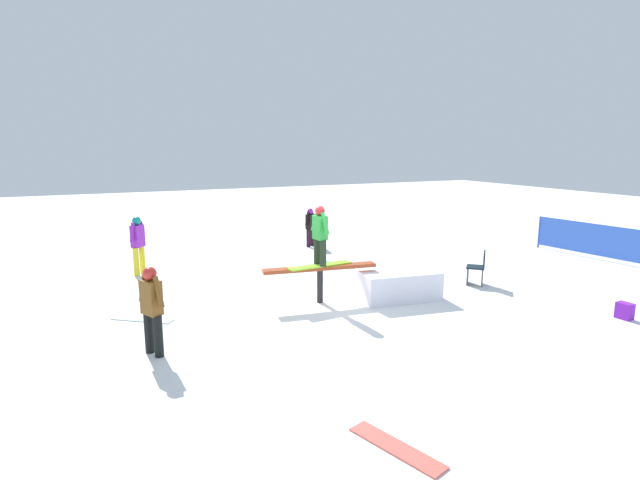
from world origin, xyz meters
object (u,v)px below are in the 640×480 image
(bystander_brown, at_px, (152,306))
(bystander_purple, at_px, (138,242))
(folding_chair, at_px, (477,269))
(loose_snowboard_cyan, at_px, (339,264))
(backpack_on_snow, at_px, (625,311))
(rail_feature, at_px, (320,272))
(loose_snowboard_white, at_px, (143,319))
(loose_snowboard_coral, at_px, (396,448))
(main_rider_on_rail, at_px, (320,237))
(bystander_black, at_px, (310,225))

(bystander_brown, bearing_deg, bystander_purple, 150.54)
(folding_chair, bearing_deg, loose_snowboard_cyan, -102.38)
(bystander_brown, distance_m, backpack_on_snow, 9.34)
(loose_snowboard_cyan, bearing_deg, backpack_on_snow, 169.39)
(rail_feature, height_order, folding_chair, folding_chair)
(loose_snowboard_white, xyz_separation_m, folding_chair, (-8.08, 0.88, 0.40))
(loose_snowboard_white, xyz_separation_m, backpack_on_snow, (-9.05, 4.15, 0.16))
(loose_snowboard_coral, xyz_separation_m, backpack_on_snow, (-6.79, -1.79, 0.16))
(bystander_purple, height_order, folding_chair, bystander_purple)
(main_rider_on_rail, distance_m, loose_snowboard_coral, 5.85)
(bystander_purple, bearing_deg, loose_snowboard_coral, -129.35)
(rail_feature, xyz_separation_m, backpack_on_snow, (-5.25, 3.65, -0.55))
(main_rider_on_rail, xyz_separation_m, bystander_black, (-2.38, -5.93, -0.76))
(bystander_brown, height_order, loose_snowboard_coral, bystander_brown)
(bystander_black, xyz_separation_m, loose_snowboard_white, (6.18, 5.42, -0.75))
(main_rider_on_rail, relative_size, loose_snowboard_white, 1.21)
(rail_feature, bearing_deg, folding_chair, -176.74)
(loose_snowboard_cyan, height_order, backpack_on_snow, backpack_on_snow)
(folding_chair, bearing_deg, bystander_black, -118.57)
(loose_snowboard_white, bearing_deg, bystander_black, 78.28)
(bystander_purple, bearing_deg, rail_feature, -102.00)
(loose_snowboard_cyan, height_order, loose_snowboard_white, same)
(bystander_black, xyz_separation_m, backpack_on_snow, (-2.87, 9.57, -0.59))
(loose_snowboard_white, relative_size, backpack_on_snow, 3.83)
(loose_snowboard_coral, bearing_deg, loose_snowboard_white, 3.27)
(folding_chair, bearing_deg, bystander_brown, -38.07)
(bystander_black, bearing_deg, backpack_on_snow, -107.66)
(bystander_brown, relative_size, loose_snowboard_white, 1.19)
(bystander_brown, height_order, folding_chair, bystander_brown)
(main_rider_on_rail, bearing_deg, backpack_on_snow, 140.07)
(loose_snowboard_cyan, bearing_deg, bystander_brown, 91.35)
(bystander_brown, bearing_deg, backpack_on_snow, 49.71)
(bystander_purple, bearing_deg, loose_snowboard_white, -145.33)
(bystander_black, distance_m, loose_snowboard_coral, 12.04)
(loose_snowboard_cyan, distance_m, loose_snowboard_white, 6.39)
(bystander_purple, xyz_separation_m, loose_snowboard_cyan, (-5.53, 1.30, -0.90))
(folding_chair, bearing_deg, backpack_on_snow, 61.16)
(bystander_brown, xyz_separation_m, loose_snowboard_coral, (-2.25, 4.03, -0.86))
(rail_feature, distance_m, bystander_black, 6.39)
(main_rider_on_rail, bearing_deg, bystander_purple, -56.60)
(bystander_brown, height_order, loose_snowboard_cyan, bystander_brown)
(bystander_brown, bearing_deg, rail_feature, 83.97)
(bystander_purple, relative_size, folding_chair, 1.84)
(bystander_black, distance_m, backpack_on_snow, 10.01)
(loose_snowboard_white, distance_m, loose_snowboard_coral, 6.36)
(bystander_purple, height_order, bystander_black, bystander_purple)
(loose_snowboard_coral, xyz_separation_m, folding_chair, (-5.82, -5.06, 0.40))
(main_rider_on_rail, distance_m, bystander_brown, 4.09)
(loose_snowboard_coral, bearing_deg, bystander_purple, -6.39)
(loose_snowboard_cyan, relative_size, backpack_on_snow, 4.01)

